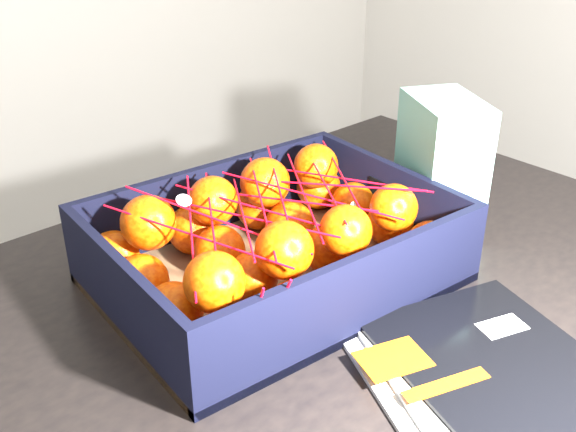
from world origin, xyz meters
TOP-DOWN VIEW (x-y plane):
  - table at (0.15, 0.14)m, footprint 1.26×0.90m
  - magazine_stack at (0.20, -0.11)m, footprint 0.32×0.33m
  - produce_crate at (0.14, 0.20)m, footprint 0.44×0.33m
  - clementine_heap at (0.14, 0.20)m, footprint 0.42×0.30m
  - mesh_net at (0.13, 0.19)m, footprint 0.36×0.29m
  - retail_carton at (0.42, 0.17)m, footprint 0.14×0.16m

SIDE VIEW (x-z plane):
  - table at x=0.15m, z-range 0.28..1.03m
  - magazine_stack at x=0.20m, z-range 0.75..0.77m
  - produce_crate at x=0.14m, z-range 0.73..0.84m
  - clementine_heap at x=0.14m, z-range 0.75..0.88m
  - retail_carton at x=0.42m, z-range 0.75..0.95m
  - mesh_net at x=0.13m, z-range 0.82..0.91m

